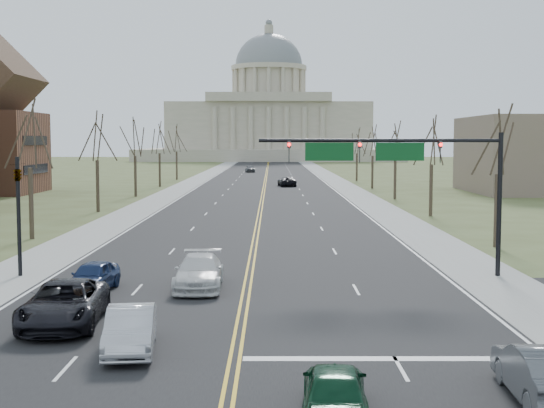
{
  "coord_description": "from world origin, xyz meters",
  "views": [
    {
      "loc": [
        1.16,
        -24.07,
        6.78
      ],
      "look_at": [
        1.16,
        21.21,
        3.0
      ],
      "focal_mm": 50.0,
      "sensor_mm": 36.0,
      "label": 1
    }
  ],
  "objects_px": {
    "car_nb_inner_lead": "(335,388)",
    "car_far_sb": "(250,169)",
    "car_sb_outer_lead": "(64,304)",
    "car_far_nb": "(287,182)",
    "car_nb_outer_lead": "(543,372)",
    "car_sb_outer_second": "(93,276)",
    "signal_mast": "(399,162)",
    "car_sb_inner_second": "(199,272)",
    "signal_left": "(18,203)",
    "car_sb_inner_lead": "(130,330)"
  },
  "relations": [
    {
      "from": "signal_left",
      "to": "car_sb_outer_second",
      "type": "bearing_deg",
      "value": -40.8
    },
    {
      "from": "signal_mast",
      "to": "car_sb_inner_lead",
      "type": "distance_m",
      "value": 18.16
    },
    {
      "from": "signal_mast",
      "to": "car_far_nb",
      "type": "relative_size",
      "value": 2.39
    },
    {
      "from": "car_nb_outer_lead",
      "to": "car_sb_outer_second",
      "type": "distance_m",
      "value": 20.83
    },
    {
      "from": "signal_mast",
      "to": "car_nb_inner_lead",
      "type": "distance_m",
      "value": 20.54
    },
    {
      "from": "signal_mast",
      "to": "car_sb_outer_lead",
      "type": "relative_size",
      "value": 2.09
    },
    {
      "from": "car_sb_outer_lead",
      "to": "car_far_nb",
      "type": "xyz_separation_m",
      "value": [
        9.85,
        85.84,
        -0.1
      ]
    },
    {
      "from": "car_sb_outer_lead",
      "to": "car_nb_inner_lead",
      "type": "bearing_deg",
      "value": -48.73
    },
    {
      "from": "car_sb_outer_lead",
      "to": "car_far_sb",
      "type": "xyz_separation_m",
      "value": [
        2.85,
        136.35,
        -0.02
      ]
    },
    {
      "from": "signal_left",
      "to": "car_sb_outer_second",
      "type": "height_order",
      "value": "signal_left"
    },
    {
      "from": "car_sb_outer_second",
      "to": "car_far_nb",
      "type": "distance_m",
      "value": 80.26
    },
    {
      "from": "car_sb_outer_second",
      "to": "car_sb_inner_lead",
      "type": "bearing_deg",
      "value": -64.63
    },
    {
      "from": "car_nb_inner_lead",
      "to": "car_sb_inner_second",
      "type": "height_order",
      "value": "car_sb_inner_second"
    },
    {
      "from": "car_far_sb",
      "to": "car_sb_inner_lead",
      "type": "bearing_deg",
      "value": -96.59
    },
    {
      "from": "signal_left",
      "to": "car_nb_inner_lead",
      "type": "bearing_deg",
      "value": -53.69
    },
    {
      "from": "signal_mast",
      "to": "car_nb_outer_lead",
      "type": "bearing_deg",
      "value": -87.63
    },
    {
      "from": "car_nb_outer_lead",
      "to": "car_sb_inner_lead",
      "type": "distance_m",
      "value": 12.51
    },
    {
      "from": "car_sb_outer_lead",
      "to": "car_sb_inner_second",
      "type": "xyz_separation_m",
      "value": [
        4.29,
        6.99,
        -0.04
      ]
    },
    {
      "from": "car_nb_outer_lead",
      "to": "car_far_sb",
      "type": "relative_size",
      "value": 1.01
    },
    {
      "from": "car_nb_inner_lead",
      "to": "car_sb_outer_lead",
      "type": "xyz_separation_m",
      "value": [
        -9.19,
        9.12,
        0.13
      ]
    },
    {
      "from": "signal_mast",
      "to": "car_sb_outer_second",
      "type": "height_order",
      "value": "signal_mast"
    },
    {
      "from": "signal_mast",
      "to": "car_far_sb",
      "type": "relative_size",
      "value": 2.63
    },
    {
      "from": "car_sb_inner_lead",
      "to": "car_sb_outer_second",
      "type": "bearing_deg",
      "value": 103.31
    },
    {
      "from": "signal_mast",
      "to": "car_nb_inner_lead",
      "type": "height_order",
      "value": "signal_mast"
    },
    {
      "from": "car_nb_inner_lead",
      "to": "car_nb_outer_lead",
      "type": "bearing_deg",
      "value": -165.75
    },
    {
      "from": "car_sb_outer_lead",
      "to": "car_sb_inner_second",
      "type": "bearing_deg",
      "value": 54.54
    },
    {
      "from": "car_nb_inner_lead",
      "to": "car_sb_outer_lead",
      "type": "distance_m",
      "value": 12.95
    },
    {
      "from": "car_nb_outer_lead",
      "to": "car_sb_inner_lead",
      "type": "xyz_separation_m",
      "value": [
        -11.6,
        4.67,
        -0.05
      ]
    },
    {
      "from": "signal_left",
      "to": "car_sb_outer_lead",
      "type": "relative_size",
      "value": 1.03
    },
    {
      "from": "car_far_sb",
      "to": "signal_left",
      "type": "bearing_deg",
      "value": -100.26
    },
    {
      "from": "car_nb_inner_lead",
      "to": "car_nb_outer_lead",
      "type": "xyz_separation_m",
      "value": [
        5.49,
        1.01,
        0.09
      ]
    },
    {
      "from": "car_sb_outer_lead",
      "to": "car_sb_outer_second",
      "type": "xyz_separation_m",
      "value": [
        -0.41,
        6.24,
        -0.11
      ]
    },
    {
      "from": "car_sb_inner_second",
      "to": "car_sb_outer_lead",
      "type": "bearing_deg",
      "value": -122.96
    },
    {
      "from": "car_nb_inner_lead",
      "to": "car_sb_inner_second",
      "type": "bearing_deg",
      "value": -69.22
    },
    {
      "from": "signal_left",
      "to": "car_far_sb",
      "type": "relative_size",
      "value": 1.3
    },
    {
      "from": "car_sb_inner_lead",
      "to": "car_far_sb",
      "type": "height_order",
      "value": "car_far_sb"
    },
    {
      "from": "car_sb_outer_lead",
      "to": "car_far_sb",
      "type": "height_order",
      "value": "car_sb_outer_lead"
    },
    {
      "from": "car_nb_inner_lead",
      "to": "car_far_sb",
      "type": "bearing_deg",
      "value": -83.65
    },
    {
      "from": "car_sb_outer_lead",
      "to": "car_sb_outer_second",
      "type": "relative_size",
      "value": 1.43
    },
    {
      "from": "signal_left",
      "to": "car_sb_inner_second",
      "type": "distance_m",
      "value": 10.28
    },
    {
      "from": "car_nb_outer_lead",
      "to": "car_sb_outer_lead",
      "type": "relative_size",
      "value": 0.8
    },
    {
      "from": "car_sb_outer_second",
      "to": "car_far_sb",
      "type": "xyz_separation_m",
      "value": [
        3.27,
        130.12,
        0.09
      ]
    },
    {
      "from": "car_nb_inner_lead",
      "to": "car_sb_outer_second",
      "type": "bearing_deg",
      "value": -54.13
    },
    {
      "from": "car_far_nb",
      "to": "car_far_sb",
      "type": "height_order",
      "value": "car_far_sb"
    },
    {
      "from": "car_nb_outer_lead",
      "to": "car_sb_inner_second",
      "type": "distance_m",
      "value": 18.34
    },
    {
      "from": "car_nb_inner_lead",
      "to": "car_far_nb",
      "type": "bearing_deg",
      "value": -86.54
    },
    {
      "from": "car_sb_outer_second",
      "to": "car_far_nb",
      "type": "height_order",
      "value": "car_far_nb"
    },
    {
      "from": "car_nb_inner_lead",
      "to": "car_far_sb",
      "type": "distance_m",
      "value": 145.62
    },
    {
      "from": "car_nb_inner_lead",
      "to": "car_nb_outer_lead",
      "type": "relative_size",
      "value": 0.85
    },
    {
      "from": "signal_left",
      "to": "car_far_nb",
      "type": "relative_size",
      "value": 1.18
    }
  ]
}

